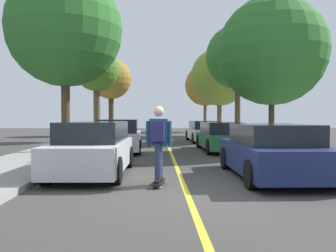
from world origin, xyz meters
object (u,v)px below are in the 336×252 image
(skateboard, at_px, (159,182))
(skateboarder, at_px, (159,139))
(parked_car_left_near, at_px, (119,136))
(street_tree_right_nearest, at_px, (272,51))
(street_tree_left_far, at_px, (111,79))
(street_tree_right_farthest, at_px, (205,86))
(parked_car_right_far, at_px, (204,131))
(fire_hydrant, at_px, (55,151))
(street_tree_left_nearest, at_px, (65,30))
(parked_car_right_nearest, at_px, (271,151))
(street_tree_left_near, at_px, (97,69))
(street_tree_right_far, at_px, (220,77))
(parked_car_left_nearest, at_px, (94,148))
(parked_car_right_near, at_px, (221,137))
(street_tree_right_near, at_px, (238,57))

(skateboard, xyz_separation_m, skateboarder, (-0.01, -0.03, 0.97))
(parked_car_left_near, xyz_separation_m, street_tree_right_nearest, (6.68, -0.64, 3.68))
(street_tree_left_far, bearing_deg, street_tree_right_farthest, 38.17)
(parked_car_right_far, distance_m, fire_hydrant, 12.04)
(parked_car_left_near, distance_m, fire_hydrant, 4.77)
(street_tree_left_far, bearing_deg, skateboarder, -79.61)
(street_tree_left_nearest, distance_m, street_tree_left_far, 14.10)
(street_tree_left_far, distance_m, street_tree_right_farthest, 11.13)
(parked_car_right_nearest, relative_size, street_tree_left_nearest, 0.58)
(street_tree_left_nearest, height_order, street_tree_left_near, street_tree_left_nearest)
(street_tree_right_nearest, bearing_deg, skateboarder, -124.78)
(street_tree_right_far, bearing_deg, parked_car_left_near, -119.55)
(parked_car_left_nearest, xyz_separation_m, parked_car_right_far, (4.61, 12.01, -0.05))
(street_tree_right_nearest, bearing_deg, parked_car_left_near, 174.57)
(skateboard, bearing_deg, parked_car_right_far, 78.06)
(parked_car_right_near, distance_m, street_tree_right_nearest, 4.34)
(skateboard, bearing_deg, parked_car_right_near, 69.82)
(street_tree_left_nearest, height_order, street_tree_right_far, street_tree_left_nearest)
(parked_car_right_nearest, relative_size, fire_hydrant, 6.11)
(street_tree_left_far, bearing_deg, street_tree_right_nearest, -57.31)
(street_tree_left_far, bearing_deg, parked_car_left_nearest, -83.82)
(street_tree_right_nearest, bearing_deg, street_tree_left_near, 141.71)
(parked_car_right_far, height_order, street_tree_right_farthest, street_tree_right_farthest)
(street_tree_right_farthest, xyz_separation_m, skateboarder, (-4.95, -27.64, -3.71))
(street_tree_right_nearest, xyz_separation_m, skateboarder, (-4.95, -7.12, -3.33))
(street_tree_right_farthest, bearing_deg, street_tree_left_far, -141.83)
(parked_car_left_nearest, relative_size, street_tree_left_far, 0.66)
(parked_car_left_nearest, height_order, parked_car_right_far, parked_car_left_nearest)
(parked_car_right_near, relative_size, street_tree_left_near, 0.77)
(skateboarder, bearing_deg, street_tree_right_nearest, 55.22)
(parked_car_right_near, relative_size, skateboard, 5.26)
(parked_car_left_nearest, height_order, street_tree_left_nearest, street_tree_left_nearest)
(parked_car_right_near, bearing_deg, street_tree_right_far, 79.95)
(street_tree_left_near, distance_m, street_tree_left_far, 6.73)
(parked_car_right_near, height_order, street_tree_right_nearest, street_tree_right_nearest)
(parked_car_left_near, bearing_deg, street_tree_left_nearest, -152.36)
(street_tree_right_near, height_order, fire_hydrant, street_tree_right_near)
(parked_car_right_near, xyz_separation_m, street_tree_right_farthest, (2.07, 19.81, 4.12))
(parked_car_right_far, distance_m, street_tree_left_near, 7.73)
(parked_car_right_nearest, relative_size, skateboard, 4.96)
(parked_car_right_nearest, relative_size, street_tree_left_far, 0.69)
(parked_car_right_nearest, distance_m, parked_car_right_far, 12.63)
(street_tree_left_near, distance_m, street_tree_right_nearest, 11.15)
(street_tree_right_near, relative_size, skateboard, 8.20)
(parked_car_right_far, relative_size, street_tree_right_nearest, 0.72)
(parked_car_left_nearest, height_order, parked_car_left_near, parked_car_left_near)
(parked_car_right_nearest, bearing_deg, parked_car_right_near, 90.00)
(street_tree_left_near, bearing_deg, street_tree_right_near, -4.22)
(parked_car_right_nearest, height_order, street_tree_left_far, street_tree_left_far)
(parked_car_right_near, height_order, street_tree_left_far, street_tree_left_far)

